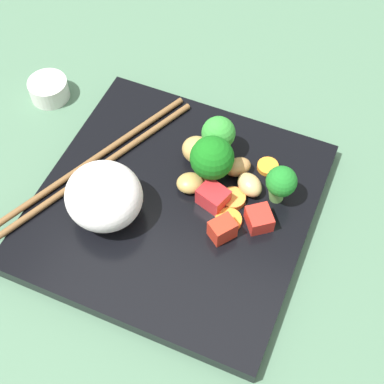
# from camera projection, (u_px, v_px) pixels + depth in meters

# --- Properties ---
(ground_plane) EXTENTS (1.10, 1.10, 0.02)m
(ground_plane) POSITION_uv_depth(u_px,v_px,m) (175.00, 215.00, 0.59)
(ground_plane) COLOR #496C52
(square_plate) EXTENTS (0.27, 0.27, 0.02)m
(square_plate) POSITION_uv_depth(u_px,v_px,m) (175.00, 206.00, 0.58)
(square_plate) COLOR black
(square_plate) RESTS_ON ground_plane
(rice_mound) EXTENTS (0.09, 0.09, 0.06)m
(rice_mound) POSITION_uv_depth(u_px,v_px,m) (104.00, 196.00, 0.54)
(rice_mound) COLOR white
(rice_mound) RESTS_ON square_plate
(broccoli_floret_0) EXTENTS (0.03, 0.03, 0.05)m
(broccoli_floret_0) POSITION_uv_depth(u_px,v_px,m) (281.00, 183.00, 0.55)
(broccoli_floret_0) COLOR #72B75A
(broccoli_floret_0) RESTS_ON square_plate
(broccoli_floret_1) EXTENTS (0.03, 0.03, 0.05)m
(broccoli_floret_1) POSITION_uv_depth(u_px,v_px,m) (219.00, 134.00, 0.58)
(broccoli_floret_1) COLOR #579C43
(broccoli_floret_1) RESTS_ON square_plate
(broccoli_floret_2) EXTENTS (0.04, 0.04, 0.06)m
(broccoli_floret_2) POSITION_uv_depth(u_px,v_px,m) (212.00, 159.00, 0.56)
(broccoli_floret_2) COLOR #84B252
(broccoli_floret_2) RESTS_ON square_plate
(carrot_slice_0) EXTENTS (0.04, 0.04, 0.01)m
(carrot_slice_0) POSITION_uv_depth(u_px,v_px,m) (230.00, 216.00, 0.56)
(carrot_slice_0) COLOR orange
(carrot_slice_0) RESTS_ON square_plate
(carrot_slice_1) EXTENTS (0.04, 0.04, 0.01)m
(carrot_slice_1) POSITION_uv_depth(u_px,v_px,m) (233.00, 199.00, 0.57)
(carrot_slice_1) COLOR orange
(carrot_slice_1) RESTS_ON square_plate
(carrot_slice_2) EXTENTS (0.03, 0.03, 0.01)m
(carrot_slice_2) POSITION_uv_depth(u_px,v_px,m) (268.00, 167.00, 0.59)
(carrot_slice_2) COLOR orange
(carrot_slice_2) RESTS_ON square_plate
(pepper_chunk_0) EXTENTS (0.03, 0.03, 0.02)m
(pepper_chunk_0) POSITION_uv_depth(u_px,v_px,m) (259.00, 219.00, 0.55)
(pepper_chunk_0) COLOR red
(pepper_chunk_0) RESTS_ON square_plate
(pepper_chunk_1) EXTENTS (0.03, 0.03, 0.02)m
(pepper_chunk_1) POSITION_uv_depth(u_px,v_px,m) (213.00, 197.00, 0.56)
(pepper_chunk_1) COLOR red
(pepper_chunk_1) RESTS_ON square_plate
(pepper_chunk_2) EXTENTS (0.03, 0.03, 0.02)m
(pepper_chunk_2) POSITION_uv_depth(u_px,v_px,m) (222.00, 229.00, 0.54)
(pepper_chunk_2) COLOR red
(pepper_chunk_2) RESTS_ON square_plate
(chicken_piece_0) EXTENTS (0.04, 0.03, 0.02)m
(chicken_piece_0) POSITION_uv_depth(u_px,v_px,m) (190.00, 183.00, 0.57)
(chicken_piece_0) COLOR tan
(chicken_piece_0) RESTS_ON square_plate
(chicken_piece_1) EXTENTS (0.04, 0.03, 0.03)m
(chicken_piece_1) POSITION_uv_depth(u_px,v_px,m) (196.00, 149.00, 0.59)
(chicken_piece_1) COLOR tan
(chicken_piece_1) RESTS_ON square_plate
(chicken_piece_2) EXTENTS (0.03, 0.03, 0.02)m
(chicken_piece_2) POSITION_uv_depth(u_px,v_px,m) (238.00, 167.00, 0.58)
(chicken_piece_2) COLOR tan
(chicken_piece_2) RESTS_ON square_plate
(chicken_piece_3) EXTENTS (0.04, 0.03, 0.02)m
(chicken_piece_3) POSITION_uv_depth(u_px,v_px,m) (250.00, 185.00, 0.57)
(chicken_piece_3) COLOR tan
(chicken_piece_3) RESTS_ON square_plate
(chopstick_pair) EXTENTS (0.12, 0.24, 0.01)m
(chopstick_pair) POSITION_uv_depth(u_px,v_px,m) (97.00, 163.00, 0.59)
(chopstick_pair) COLOR brown
(chopstick_pair) RESTS_ON square_plate
(sauce_cup) EXTENTS (0.05, 0.05, 0.02)m
(sauce_cup) POSITION_uv_depth(u_px,v_px,m) (49.00, 89.00, 0.66)
(sauce_cup) COLOR silver
(sauce_cup) RESTS_ON ground_plane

